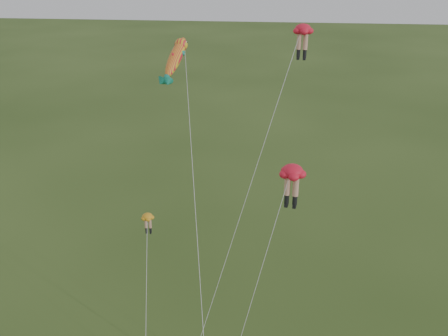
{
  "coord_description": "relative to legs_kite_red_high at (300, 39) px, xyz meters",
  "views": [
    {
      "loc": [
        4.1,
        -24.65,
        25.32
      ],
      "look_at": [
        1.08,
        6.0,
        11.19
      ],
      "focal_mm": 40.0,
      "sensor_mm": 36.0,
      "label": 1
    }
  ],
  "objects": [
    {
      "name": "legs_kite_red_mid",
      "position": [
        -0.33,
        -6.08,
        -6.84
      ],
      "size": [
        4.67,
        6.26,
        13.5
      ],
      "rotation": [
        0.0,
        0.0,
        -0.19
      ],
      "color": "red",
      "rests_on": "ground"
    },
    {
      "name": "legs_kite_yellow",
      "position": [
        -9.71,
        -4.05,
        -11.93
      ],
      "size": [
        1.38,
        6.61,
        8.42
      ],
      "rotation": [
        0.0,
        0.0,
        0.06
      ],
      "color": "orange",
      "rests_on": "ground"
    },
    {
      "name": "fish_kite",
      "position": [
        -7.92,
        -0.86,
        -1.27
      ],
      "size": [
        3.96,
        11.28,
        19.79
      ],
      "rotation": [
        0.62,
        0.0,
        -0.26
      ],
      "color": "gold",
      "rests_on": "ground"
    },
    {
      "name": "legs_kite_red_high",
      "position": [
        0.0,
        0.0,
        0.0
      ],
      "size": [
        7.12,
        9.3,
        20.52
      ],
      "rotation": [
        0.0,
        0.0,
        -0.17
      ],
      "color": "red",
      "rests_on": "ground"
    }
  ]
}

